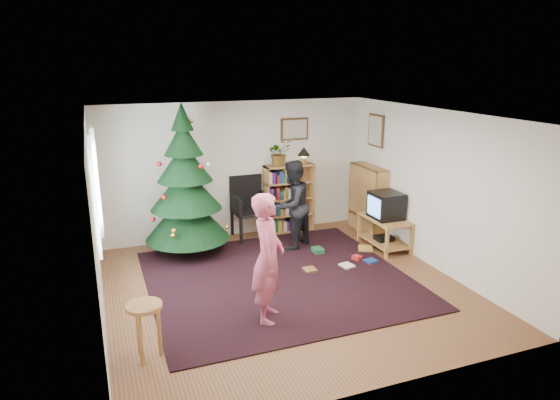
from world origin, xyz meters
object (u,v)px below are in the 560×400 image
object	(u,v)px
christmas_tree	(186,193)
person_by_chair	(292,205)
bookshelf_right	(368,199)
crt_tv	(386,205)
potted_plant	(279,153)
bookshelf_back	(289,197)
tv_stand	(385,230)
person_standing	(268,258)
picture_right	(376,131)
table_lamp	(304,152)
picture_back	(295,129)
stool	(145,317)
armchair	(249,204)

from	to	relation	value
christmas_tree	person_by_chair	world-z (taller)	christmas_tree
bookshelf_right	crt_tv	world-z (taller)	bookshelf_right
crt_tv	potted_plant	size ratio (longest dim) A/B	1.08
bookshelf_back	tv_stand	bearing A→B (deg)	-49.78
person_standing	picture_right	bearing A→B (deg)	-25.20
christmas_tree	tv_stand	xyz separation A→B (m)	(3.28, -0.97, -0.74)
christmas_tree	table_lamp	bearing A→B (deg)	11.73
picture_right	christmas_tree	size ratio (longest dim) A/B	0.23
picture_back	crt_tv	xyz separation A→B (m)	(1.07, -1.59, -1.17)
crt_tv	stool	size ratio (longest dim) A/B	0.80
christmas_tree	person_standing	distance (m)	2.69
tv_stand	table_lamp	size ratio (longest dim) A/B	3.06
picture_back	picture_right	bearing A→B (deg)	-28.69
person_by_chair	table_lamp	size ratio (longest dim) A/B	4.87
christmas_tree	potted_plant	xyz separation A→B (m)	(1.85, 0.49, 0.47)
picture_back	picture_right	size ratio (longest dim) A/B	0.92
bookshelf_back	potted_plant	xyz separation A→B (m)	(-0.20, 0.00, 0.88)
bookshelf_right	armchair	size ratio (longest dim) A/B	1.14
picture_back	tv_stand	world-z (taller)	picture_back
crt_tv	table_lamp	distance (m)	1.88
picture_right	stool	bearing A→B (deg)	-147.87
tv_stand	crt_tv	bearing A→B (deg)	180.00
potted_plant	bookshelf_right	bearing A→B (deg)	-22.85
christmas_tree	armchair	bearing A→B (deg)	21.01
christmas_tree	armchair	distance (m)	1.40
bookshelf_back	bookshelf_right	bearing A→B (deg)	-25.81
potted_plant	table_lamp	distance (m)	0.50
stool	person_standing	world-z (taller)	person_standing
bookshelf_right	crt_tv	distance (m)	0.82
picture_right	armchair	distance (m)	2.72
potted_plant	table_lamp	xyz separation A→B (m)	(0.50, 0.00, -0.03)
christmas_tree	tv_stand	world-z (taller)	christmas_tree
bookshelf_right	picture_right	bearing A→B (deg)	-64.82
crt_tv	table_lamp	xyz separation A→B (m)	(-0.93, 1.46, 0.74)
bookshelf_back	tv_stand	distance (m)	1.94
tv_stand	stool	distance (m)	4.74
picture_right	bookshelf_right	distance (m)	1.29
tv_stand	person_by_chair	bearing A→B (deg)	159.50
potted_plant	stool	bearing A→B (deg)	-129.74
person_by_chair	table_lamp	distance (m)	1.29
bookshelf_right	potted_plant	size ratio (longest dim) A/B	2.67
table_lamp	stool	bearing A→B (deg)	-134.31
stool	person_by_chair	bearing A→B (deg)	42.73
stool	bookshelf_back	bearing A→B (deg)	48.35
picture_back	table_lamp	world-z (taller)	picture_back
picture_back	potted_plant	world-z (taller)	picture_back
potted_plant	bookshelf_back	bearing A→B (deg)	0.00
person_standing	armchair	bearing A→B (deg)	11.90
picture_right	picture_back	bearing A→B (deg)	151.31
picture_back	armchair	distance (m)	1.65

